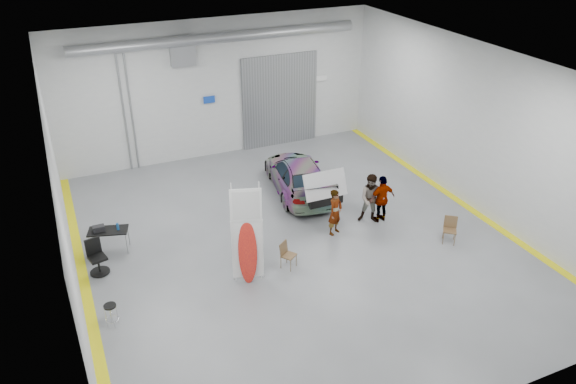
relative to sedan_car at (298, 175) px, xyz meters
name	(u,v)px	position (x,y,z in m)	size (l,w,h in m)	color
ground	(296,240)	(-1.56, -3.20, -0.69)	(16.00, 16.00, 0.00)	slate
room_shell	(276,105)	(-1.32, -0.98, 3.38)	(14.02, 16.18, 6.01)	silver
sedan_car	(298,175)	(0.00, 0.00, 0.00)	(1.95, 4.79, 1.39)	silver
person_a	(335,212)	(-0.15, -3.32, 0.14)	(0.61, 0.40, 1.67)	#8F704E
person_b	(372,199)	(1.40, -3.14, 0.23)	(0.90, 0.69, 1.84)	#466A81
person_c	(382,199)	(1.76, -3.23, 0.19)	(1.03, 0.42, 1.77)	#9C5634
surfboard_display	(250,243)	(-3.73, -4.69, 0.66)	(0.91, 0.46, 3.34)	white
folding_chair_near	(288,260)	(-2.42, -4.51, -0.42)	(0.56, 0.62, 0.86)	brown
folding_chair_far	(449,235)	(3.10, -5.37, -0.41)	(0.59, 0.66, 0.90)	brown
shop_stool	(112,315)	(-7.89, -5.07, -0.35)	(0.35, 0.35, 0.69)	black
work_table	(106,230)	(-7.47, -1.30, 0.10)	(1.38, 0.96, 1.02)	gray
office_chair	(97,258)	(-7.90, -2.37, -0.20)	(0.60, 0.62, 1.13)	black
trunk_lid	(324,182)	(0.00, -2.14, 0.71)	(1.62, 0.98, 0.04)	silver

